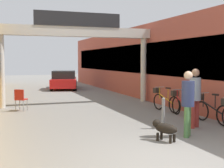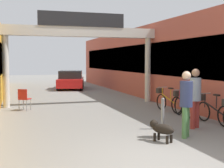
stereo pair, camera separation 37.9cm
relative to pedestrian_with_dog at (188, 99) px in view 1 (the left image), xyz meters
The scene contains 12 objects.
ground_plane 2.45m from the pedestrian_with_dog, 127.42° to the right, with size 80.00×80.00×0.00m, color gray.
storefront_right 10.00m from the pedestrian_with_dog, 67.95° to the left, with size 3.00×26.00×3.90m.
arcade_sign_gateway 7.41m from the pedestrian_with_dog, 100.96° to the left, with size 7.40×0.47×4.24m.
pedestrian_with_dog is the anchor object (origin of this frame).
pedestrian_companion 1.24m from the pedestrian_with_dog, 46.85° to the left, with size 0.46×0.46×1.80m.
dog_on_leash 1.09m from the pedestrian_with_dog, 166.25° to the right, with size 0.55×0.75×0.53m.
bicycle_black_second 2.33m from the pedestrian_with_dog, 38.16° to the left, with size 0.46×1.69×0.98m.
bicycle_red_third 3.18m from the pedestrian_with_dog, 60.84° to the left, with size 0.46×1.69×0.98m.
bicycle_orange_farthest 4.31m from the pedestrian_with_dog, 69.21° to the left, with size 0.46×1.68×0.98m.
bollard_post_metal 1.23m from the pedestrian_with_dog, 96.93° to the left, with size 0.10×0.10×0.95m.
cafe_chair_red_nearer 7.17m from the pedestrian_with_dog, 123.97° to the left, with size 0.55×0.55×0.89m.
parked_car_red 15.15m from the pedestrian_with_dog, 91.75° to the left, with size 2.61×4.29×1.33m.
Camera 1 is at (-3.33, -5.36, 2.05)m, focal length 50.00 mm.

